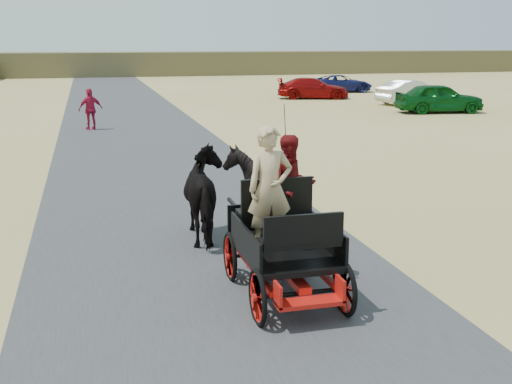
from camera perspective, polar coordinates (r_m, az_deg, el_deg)
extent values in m
plane|color=tan|center=(8.38, -0.72, -12.79)|extent=(140.00, 140.00, 0.00)
cube|color=#38383A|center=(8.37, -0.72, -12.76)|extent=(6.00, 140.00, 0.01)
cube|color=brown|center=(69.36, -13.42, 11.00)|extent=(140.00, 6.00, 2.40)
imported|color=black|center=(12.06, -4.21, -0.29)|extent=(0.91, 2.01, 1.70)
imported|color=black|center=(12.30, 0.83, 0.02)|extent=(1.37, 1.54, 1.70)
imported|color=tan|center=(9.16, 1.24, 0.30)|extent=(0.66, 0.43, 1.80)
imported|color=#660C0F|center=(9.84, 3.16, 0.54)|extent=(0.77, 0.60, 1.58)
imported|color=#A31234|center=(27.80, -14.49, 7.14)|extent=(1.09, 0.70, 1.73)
imported|color=#0C4C19|center=(34.65, 15.97, 8.04)|extent=(4.63, 2.35, 1.51)
imported|color=silver|center=(38.90, 13.62, 8.62)|extent=(4.43, 2.40, 1.39)
imported|color=maroon|center=(41.53, 5.08, 9.17)|extent=(4.87, 2.97, 1.32)
imported|color=navy|center=(46.94, 7.59, 9.53)|extent=(4.54, 2.36, 1.22)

